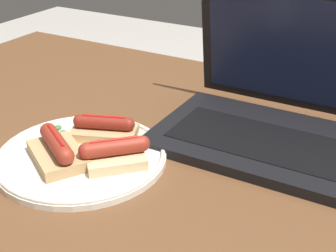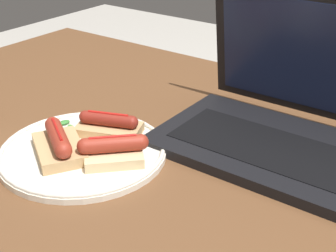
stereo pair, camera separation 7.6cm
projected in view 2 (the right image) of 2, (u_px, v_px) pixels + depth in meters
desk at (170, 174)px, 0.89m from camera, size 1.41×0.82×0.70m
laptop at (277, 119)px, 0.82m from camera, size 0.37×0.28×0.25m
plate at (83, 151)px, 0.80m from camera, size 0.28×0.28×0.02m
sausage_toast_left at (59, 144)px, 0.77m from camera, size 0.14×0.12×0.05m
sausage_toast_middle at (109, 125)px, 0.84m from camera, size 0.13×0.10×0.04m
sausage_toast_right at (113, 150)px, 0.76m from camera, size 0.11×0.11×0.05m
salad_pile at (64, 129)px, 0.86m from camera, size 0.06×0.05×0.01m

